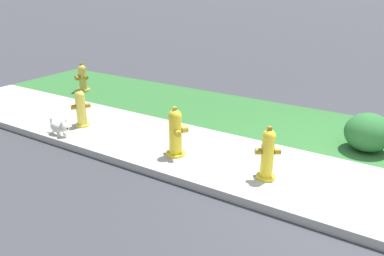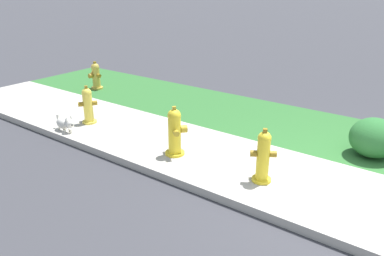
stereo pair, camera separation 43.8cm
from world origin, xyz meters
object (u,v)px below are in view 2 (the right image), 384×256
Objects in this scene: fire_hydrant_at_driveway at (175,132)px; small_white_dog at (65,124)px; fire_hydrant_far_end at (263,156)px; fire_hydrant_across_street at (88,105)px; fire_hydrant_mid_block at (96,76)px; shrub_bush_far_verge at (374,138)px.

fire_hydrant_at_driveway reaches higher than small_white_dog.
fire_hydrant_at_driveway is at bearing 149.60° from fire_hydrant_far_end.
fire_hydrant_across_street is (-2.26, 0.12, -0.03)m from fire_hydrant_at_driveway.
fire_hydrant_mid_block is at bearing 129.94° from fire_hydrant_far_end.
fire_hydrant_far_end is (1.51, 0.05, -0.01)m from fire_hydrant_at_driveway.
shrub_bush_far_verge is (6.64, -0.03, -0.03)m from fire_hydrant_mid_block.
fire_hydrant_at_driveway is 1.03× the size of fire_hydrant_far_end.
fire_hydrant_at_driveway reaches higher than fire_hydrant_mid_block.
small_white_dog is at bearing 157.72° from fire_hydrant_far_end.
fire_hydrant_far_end is 1.07× the size of shrub_bush_far_verge.
fire_hydrant_across_street is (-3.77, 0.08, -0.02)m from fire_hydrant_far_end.
fire_hydrant_across_street is at bearing 146.72° from fire_hydrant_far_end.
fire_hydrant_across_street is 2.52m from fire_hydrant_mid_block.
fire_hydrant_mid_block is at bearing 134.81° from small_white_dog.
fire_hydrant_mid_block is (-5.59, 1.81, -0.04)m from fire_hydrant_far_end.
fire_hydrant_across_street reaches higher than fire_hydrant_mid_block.
small_white_dog is at bearing -128.38° from fire_hydrant_across_street.
fire_hydrant_across_street reaches higher than small_white_dog.
fire_hydrant_across_street is 1.06× the size of fire_hydrant_mid_block.
fire_hydrant_mid_block reaches higher than small_white_dog.
fire_hydrant_far_end is at bearing -56.06° from fire_hydrant_across_street.
fire_hydrant_across_street is 0.73m from small_white_dog.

